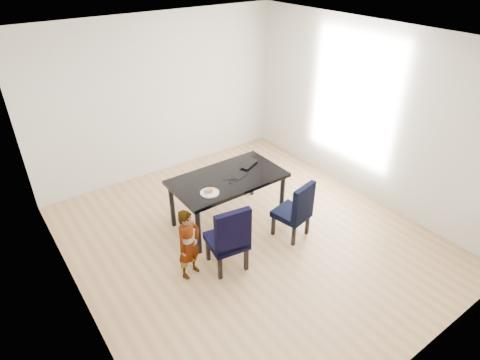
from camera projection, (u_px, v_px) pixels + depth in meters
floor at (248, 237)px, 5.68m from camera, size 4.50×5.00×0.01m
ceiling at (251, 39)px, 4.29m from camera, size 4.50×5.00×0.01m
wall_back at (160, 97)px, 6.73m from camera, size 4.50×0.01×2.70m
wall_front at (435, 266)px, 3.24m from camera, size 4.50×0.01×2.70m
wall_left at (62, 214)px, 3.86m from camera, size 0.01×5.00×2.70m
wall_right at (367, 113)px, 6.12m from camera, size 0.01×5.00×2.70m
dining_table at (228, 199)px, 5.84m from camera, size 1.60×0.90×0.75m
chair_left at (226, 235)px, 4.96m from camera, size 0.53×0.54×0.95m
chair_right at (292, 209)px, 5.52m from camera, size 0.50×0.52×0.87m
child at (189, 244)px, 4.82m from camera, size 0.40×0.32×0.95m
plate at (210, 193)px, 5.28m from camera, size 0.33×0.33×0.01m
sandwich at (209, 190)px, 5.27m from camera, size 0.17×0.12×0.06m
laptop at (246, 163)px, 5.97m from camera, size 0.40×0.34×0.03m
cable_tangle at (234, 181)px, 5.55m from camera, size 0.17×0.17×0.01m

